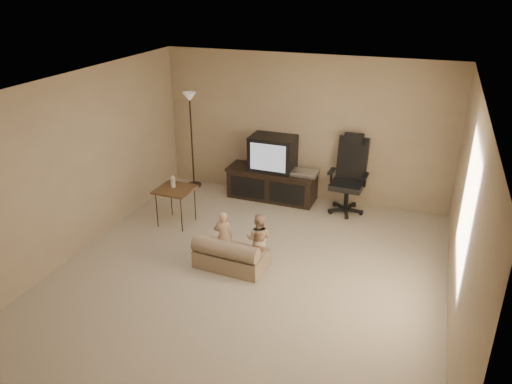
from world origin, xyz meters
TOP-DOWN VIEW (x-y plane):
  - floor at (0.00, 0.00)m, footprint 5.50×5.50m
  - room_shell at (0.00, 0.00)m, footprint 5.50×5.50m
  - tv_stand at (-0.47, 2.49)m, footprint 1.60×0.61m
  - office_chair at (0.87, 2.43)m, footprint 0.65×0.67m
  - side_table at (-1.60, 1.04)m, footprint 0.56×0.56m
  - floor_lamp at (-2.03, 2.52)m, footprint 0.27×0.27m
  - child_sofa at (-0.29, 0.10)m, footprint 0.98×0.60m
  - toddler_left at (-0.46, 0.28)m, footprint 0.31×0.26m
  - toddler_right at (0.03, 0.35)m, footprint 0.37×0.22m

SIDE VIEW (x-z plane):
  - floor at x=0.00m, z-range 0.00..0.00m
  - child_sofa at x=-0.29m, z-range -0.04..0.42m
  - toddler_left at x=-0.46m, z-range 0.00..0.73m
  - toddler_right at x=0.03m, z-range 0.00..0.75m
  - office_chair at x=0.87m, z-range -0.18..1.12m
  - tv_stand at x=-0.47m, z-range -0.10..1.04m
  - side_table at x=-1.60m, z-range 0.18..1.00m
  - floor_lamp at x=-2.03m, z-range 0.41..2.17m
  - room_shell at x=0.00m, z-range -1.23..4.27m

